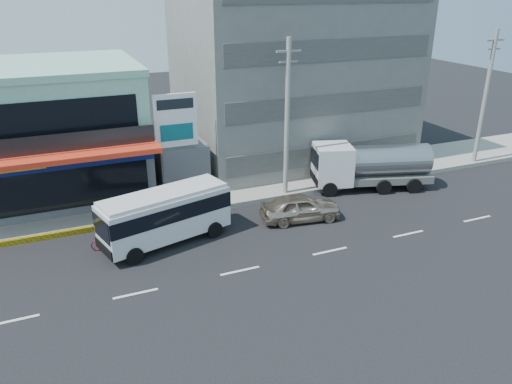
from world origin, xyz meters
TOP-DOWN VIEW (x-y plane):
  - ground at (0.00, 0.00)m, footprint 120.00×120.00m
  - sidewalk at (5.00, 9.50)m, footprint 70.00×5.00m
  - shop_building at (-8.00, 13.95)m, footprint 12.40×11.70m
  - concrete_building at (10.00, 15.00)m, footprint 16.00×12.00m
  - gap_structure at (0.00, 12.00)m, footprint 3.00×6.00m
  - satellite_dish at (0.00, 11.00)m, footprint 1.50×1.50m
  - billboard at (-0.50, 9.20)m, footprint 2.60×0.18m
  - utility_pole_near at (6.00, 7.40)m, footprint 1.60×0.30m
  - utility_pole_far at (22.00, 7.40)m, footprint 1.60×0.30m
  - minibus at (-2.56, 4.25)m, footprint 7.22×3.90m
  - sedan at (5.29, 3.92)m, footprint 4.90×2.56m
  - tanker_truck at (11.68, 6.60)m, footprint 8.18×4.41m
  - motorcycle_rider at (-5.56, 4.53)m, footprint 1.91×1.14m

SIDE VIEW (x-z plane):
  - ground at x=0.00m, z-range 0.00..0.00m
  - sidewalk at x=5.00m, z-range 0.00..0.30m
  - motorcycle_rider at x=-5.56m, z-range -0.39..1.92m
  - sedan at x=5.29m, z-range 0.00..1.59m
  - tanker_truck at x=11.68m, z-range 0.11..3.21m
  - minibus at x=-2.56m, z-range 0.28..3.16m
  - gap_structure at x=0.00m, z-range 0.00..3.50m
  - satellite_dish at x=0.00m, z-range 3.50..3.65m
  - shop_building at x=-8.00m, z-range 0.00..8.00m
  - billboard at x=-0.50m, z-range 1.48..8.38m
  - utility_pole_near at x=6.00m, z-range 0.15..10.15m
  - utility_pole_far at x=22.00m, z-range 0.15..10.15m
  - concrete_building at x=10.00m, z-range 0.00..14.00m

